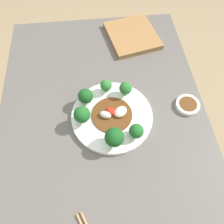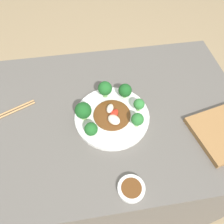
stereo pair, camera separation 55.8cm
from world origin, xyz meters
name	(u,v)px [view 2 (the right image)]	position (x,y,z in m)	size (l,w,h in m)	color
ground_plane	(105,181)	(0.00, 0.00, 0.00)	(8.00, 8.00, 0.00)	#9E8460
table	(103,156)	(0.00, 0.00, 0.39)	(1.12, 0.71, 0.77)	#5B5651
plate	(112,116)	(-0.04, 0.03, 0.78)	(0.27, 0.27, 0.02)	white
broccoli_west	(139,104)	(-0.14, 0.02, 0.82)	(0.04, 0.04, 0.05)	#70A356
broccoli_northwest	(137,119)	(-0.12, 0.08, 0.82)	(0.04, 0.04, 0.06)	#7AAD5B
broccoli_southwest	(125,91)	(-0.11, -0.05, 0.82)	(0.05, 0.05, 0.06)	#70A356
broccoli_northeast	(91,129)	(0.04, 0.10, 0.82)	(0.05, 0.05, 0.05)	#7AAD5B
broccoli_south	(105,89)	(-0.03, -0.07, 0.83)	(0.05, 0.05, 0.07)	#70A356
broccoli_east	(83,111)	(0.05, 0.03, 0.83)	(0.06, 0.06, 0.07)	#89B76B
stirfry_center	(112,115)	(-0.05, 0.03, 0.80)	(0.13, 0.13, 0.02)	#5B3314
chopsticks	(3,115)	(0.35, -0.04, 0.78)	(0.23, 0.12, 0.01)	#AD7F4C
sauce_dish	(131,189)	(-0.06, 0.29, 0.78)	(0.08, 0.08, 0.02)	white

